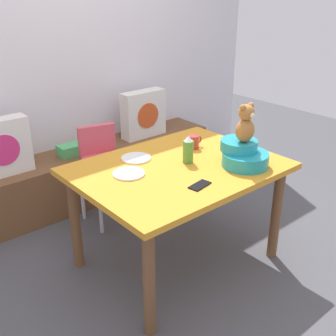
# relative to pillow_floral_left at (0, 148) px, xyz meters

# --- Properties ---
(ground_plane) EXTENTS (8.00, 8.00, 0.00)m
(ground_plane) POSITION_rel_pillow_floral_left_xyz_m (0.71, -1.22, -0.68)
(ground_plane) COLOR #4C4C51
(back_wall) EXTENTS (4.40, 0.10, 2.60)m
(back_wall) POSITION_rel_pillow_floral_left_xyz_m (0.71, 0.29, 0.62)
(back_wall) COLOR silver
(back_wall) RESTS_ON ground_plane
(window_bench) EXTENTS (2.60, 0.44, 0.46)m
(window_bench) POSITION_rel_pillow_floral_left_xyz_m (0.71, 0.02, -0.45)
(window_bench) COLOR brown
(window_bench) RESTS_ON ground_plane
(pillow_floral_left) EXTENTS (0.44, 0.15, 0.44)m
(pillow_floral_left) POSITION_rel_pillow_floral_left_xyz_m (0.00, 0.00, 0.00)
(pillow_floral_left) COLOR white
(pillow_floral_left) RESTS_ON window_bench
(pillow_floral_right) EXTENTS (0.44, 0.15, 0.44)m
(pillow_floral_right) POSITION_rel_pillow_floral_left_xyz_m (1.36, 0.00, 0.00)
(pillow_floral_right) COLOR white
(pillow_floral_right) RESTS_ON window_bench
(book_stack) EXTENTS (0.20, 0.14, 0.09)m
(book_stack) POSITION_rel_pillow_floral_left_xyz_m (0.58, 0.02, -0.17)
(book_stack) COLOR #4EBD69
(book_stack) RESTS_ON window_bench
(dining_table) EXTENTS (1.30, 0.99, 0.74)m
(dining_table) POSITION_rel_pillow_floral_left_xyz_m (0.71, -1.22, -0.04)
(dining_table) COLOR orange
(dining_table) RESTS_ON ground_plane
(highchair) EXTENTS (0.40, 0.50, 0.79)m
(highchair) POSITION_rel_pillow_floral_left_xyz_m (0.64, -0.42, -0.16)
(highchair) COLOR #D84C59
(highchair) RESTS_ON ground_plane
(infant_seat_teal) EXTENTS (0.30, 0.33, 0.16)m
(infant_seat_teal) POSITION_rel_pillow_floral_left_xyz_m (1.04, -1.48, 0.13)
(infant_seat_teal) COLOR teal
(infant_seat_teal) RESTS_ON dining_table
(teddy_bear) EXTENTS (0.13, 0.12, 0.25)m
(teddy_bear) POSITION_rel_pillow_floral_left_xyz_m (1.04, -1.48, 0.34)
(teddy_bear) COLOR #AA6D33
(teddy_bear) RESTS_ON infant_seat_teal
(ketchup_bottle) EXTENTS (0.07, 0.07, 0.18)m
(ketchup_bottle) POSITION_rel_pillow_floral_left_xyz_m (0.80, -1.23, 0.15)
(ketchup_bottle) COLOR #4C8C33
(ketchup_bottle) RESTS_ON dining_table
(coffee_mug) EXTENTS (0.12, 0.08, 0.09)m
(coffee_mug) POSITION_rel_pillow_floral_left_xyz_m (1.00, -1.06, 0.11)
(coffee_mug) COLOR #9E332D
(coffee_mug) RESTS_ON dining_table
(dinner_plate_near) EXTENTS (0.20, 0.20, 0.01)m
(dinner_plate_near) POSITION_rel_pillow_floral_left_xyz_m (0.39, -1.13, 0.07)
(dinner_plate_near) COLOR white
(dinner_plate_near) RESTS_ON dining_table
(dinner_plate_far) EXTENTS (0.20, 0.20, 0.01)m
(dinner_plate_far) POSITION_rel_pillow_floral_left_xyz_m (0.57, -0.96, 0.07)
(dinner_plate_far) COLOR white
(dinner_plate_far) RESTS_ON dining_table
(cell_phone) EXTENTS (0.15, 0.09, 0.01)m
(cell_phone) POSITION_rel_pillow_floral_left_xyz_m (0.61, -1.52, 0.06)
(cell_phone) COLOR black
(cell_phone) RESTS_ON dining_table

